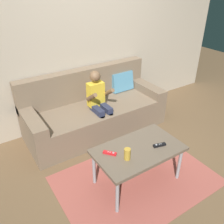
# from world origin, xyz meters

# --- Properties ---
(ground_plane) EXTENTS (10.17, 10.17, 0.00)m
(ground_plane) POSITION_xyz_m (0.00, 0.00, 0.00)
(ground_plane) COLOR brown
(wall_back) EXTENTS (5.08, 0.05, 2.50)m
(wall_back) POSITION_xyz_m (0.00, 1.54, 1.25)
(wall_back) COLOR #B2A38E
(wall_back) RESTS_ON ground
(couch) EXTENTS (2.00, 0.80, 0.87)m
(couch) POSITION_xyz_m (-0.13, 1.16, 0.30)
(couch) COLOR #75604C
(couch) RESTS_ON ground
(person_seated_on_couch) EXTENTS (0.31, 0.38, 0.95)m
(person_seated_on_couch) POSITION_xyz_m (-0.15, 0.97, 0.54)
(person_seated_on_couch) COLOR #282D47
(person_seated_on_couch) RESTS_ON ground
(coffee_table) EXTENTS (0.93, 0.55, 0.45)m
(coffee_table) POSITION_xyz_m (-0.27, -0.04, 0.41)
(coffee_table) COLOR brown
(coffee_table) RESTS_ON ground
(area_rug) EXTENTS (1.72, 1.20, 0.01)m
(area_rug) POSITION_xyz_m (-0.27, -0.04, 0.00)
(area_rug) COLOR #9E4C42
(area_rug) RESTS_ON ground
(game_remote_red_near_edge) EXTENTS (0.12, 0.13, 0.03)m
(game_remote_red_near_edge) POSITION_xyz_m (-0.56, 0.05, 0.47)
(game_remote_red_near_edge) COLOR red
(game_remote_red_near_edge) RESTS_ON coffee_table
(game_remote_black_center) EXTENTS (0.14, 0.07, 0.03)m
(game_remote_black_center) POSITION_xyz_m (-0.05, -0.12, 0.47)
(game_remote_black_center) COLOR black
(game_remote_black_center) RESTS_ON coffee_table
(soda_can) EXTENTS (0.07, 0.07, 0.12)m
(soda_can) POSITION_xyz_m (-0.46, -0.10, 0.52)
(soda_can) COLOR #B78C2D
(soda_can) RESTS_ON coffee_table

